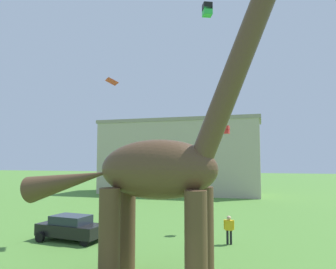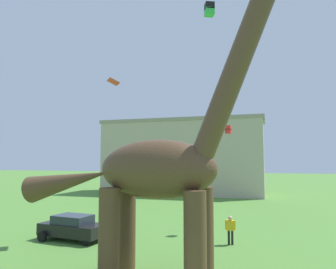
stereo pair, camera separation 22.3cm
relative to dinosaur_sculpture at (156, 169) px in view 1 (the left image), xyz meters
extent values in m
cylinder|color=#513823|center=(1.90, 0.85, -2.69)|extent=(0.89, 0.89, 3.84)
cylinder|color=#513823|center=(1.90, -0.85, -2.69)|extent=(0.89, 0.89, 3.84)
cylinder|color=#513823|center=(-1.78, 0.85, -2.69)|extent=(0.89, 0.89, 3.84)
cylinder|color=#513823|center=(-1.78, -0.85, -2.69)|extent=(0.89, 0.89, 3.84)
ellipsoid|color=#513823|center=(0.06, 0.00, 0.00)|extent=(5.25, 2.26, 2.59)
cylinder|color=#513823|center=(3.47, 0.00, 4.14)|extent=(3.78, 0.97, 7.48)
cone|color=#513823|center=(-4.34, 0.00, -0.59)|extent=(4.62, 1.29, 2.19)
cube|color=black|center=(-7.18, 4.59, -3.94)|extent=(4.37, 2.23, 0.72)
cube|color=#232B35|center=(-7.18, 4.59, -3.32)|extent=(2.43, 1.81, 0.52)
cylinder|color=black|center=(-5.62, 5.48, -4.30)|extent=(0.64, 0.29, 0.62)
cylinder|color=black|center=(-5.62, 3.70, -4.30)|extent=(0.64, 0.29, 0.62)
cylinder|color=black|center=(-8.73, 5.48, -4.30)|extent=(0.64, 0.29, 0.62)
cylinder|color=black|center=(-8.73, 3.70, -4.30)|extent=(0.64, 0.29, 0.62)
cylinder|color=black|center=(2.34, 6.47, -4.20)|extent=(0.14, 0.14, 0.83)
cylinder|color=black|center=(2.54, 6.47, -4.20)|extent=(0.14, 0.14, 0.83)
cube|color=yellow|center=(2.44, 6.47, -3.49)|extent=(0.45, 0.28, 0.59)
sphere|color=tan|center=(2.44, 6.47, -3.06)|extent=(0.26, 0.26, 0.26)
cylinder|color=yellow|center=(2.18, 6.47, -3.46)|extent=(0.11, 0.11, 0.56)
cylinder|color=yellow|center=(2.70, 6.47, -3.46)|extent=(0.11, 0.11, 0.56)
cube|color=red|center=(1.97, 10.28, 2.75)|extent=(0.46, 0.46, 0.33)
cube|color=red|center=(1.97, 10.28, 2.50)|extent=(0.46, 0.46, 0.33)
cube|color=red|center=(-5.01, 5.64, 5.59)|extent=(1.18, 1.21, 0.31)
cube|color=black|center=(0.22, 12.98, 13.50)|extent=(0.99, 0.99, 0.61)
cube|color=green|center=(0.22, 12.98, 13.03)|extent=(0.99, 0.99, 0.61)
cube|color=#B7A893|center=(-7.57, 33.84, 0.67)|extent=(23.65, 8.20, 10.56)
cube|color=gray|center=(-7.57, 33.84, 6.20)|extent=(24.12, 8.37, 0.50)
camera|label=1|loc=(4.39, -13.10, 0.40)|focal=33.88mm
camera|label=2|loc=(4.60, -13.04, 0.40)|focal=33.88mm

